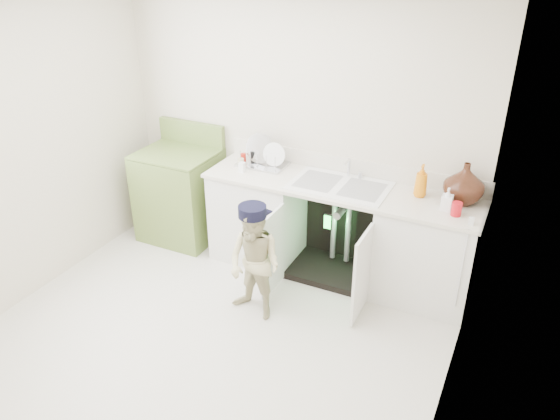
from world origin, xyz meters
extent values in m
plane|color=beige|center=(0.00, 0.00, 0.00)|extent=(3.50, 3.50, 0.00)
cube|color=beige|center=(0.00, 1.50, 1.25)|extent=(3.50, 2.50, 0.02)
cube|color=beige|center=(0.00, -1.50, 1.25)|extent=(3.50, 2.50, 0.02)
cube|color=beige|center=(-1.75, 0.00, 1.25)|extent=(2.50, 3.00, 0.02)
cube|color=beige|center=(1.75, 0.00, 1.25)|extent=(2.50, 3.00, 0.02)
plane|color=white|center=(0.00, 0.00, 2.50)|extent=(3.50, 3.50, 0.00)
cube|color=white|center=(-0.25, 1.20, 0.43)|extent=(0.80, 0.60, 0.86)
cube|color=white|center=(1.35, 1.20, 0.43)|extent=(0.80, 0.60, 0.86)
cube|color=black|center=(0.55, 1.47, 0.43)|extent=(0.80, 0.06, 0.86)
cube|color=black|center=(0.55, 1.20, 0.03)|extent=(0.80, 0.60, 0.06)
cylinder|color=gray|center=(0.48, 1.30, 0.45)|extent=(0.05, 0.05, 0.70)
cylinder|color=gray|center=(0.62, 1.30, 0.45)|extent=(0.05, 0.05, 0.70)
cylinder|color=gray|center=(0.55, 1.25, 0.62)|extent=(0.07, 0.18, 0.07)
cube|color=white|center=(0.15, 0.70, 0.40)|extent=(0.03, 0.40, 0.76)
cube|color=white|center=(0.95, 0.70, 0.40)|extent=(0.02, 0.40, 0.76)
cube|color=silver|center=(0.55, 1.20, 0.89)|extent=(2.44, 0.64, 0.03)
cube|color=silver|center=(0.55, 1.49, 0.98)|extent=(2.44, 0.02, 0.15)
cube|color=white|center=(0.55, 1.20, 0.90)|extent=(0.85, 0.55, 0.02)
cube|color=gray|center=(0.34, 1.20, 0.91)|extent=(0.34, 0.40, 0.01)
cube|color=gray|center=(0.76, 1.20, 0.91)|extent=(0.34, 0.40, 0.01)
cylinder|color=silver|center=(0.55, 1.42, 0.99)|extent=(0.03, 0.03, 0.17)
cylinder|color=silver|center=(0.55, 1.36, 1.06)|extent=(0.02, 0.14, 0.02)
cylinder|color=silver|center=(0.66, 1.42, 0.94)|extent=(0.04, 0.04, 0.06)
cylinder|color=silver|center=(1.68, 0.89, 0.55)|extent=(0.01, 0.01, 0.70)
cube|color=silver|center=(1.68, 0.98, 0.93)|extent=(0.04, 0.02, 0.06)
cube|color=silver|center=(-0.27, 1.32, 0.91)|extent=(0.45, 0.30, 0.02)
cylinder|color=silver|center=(-0.31, 1.34, 0.99)|extent=(0.28, 0.10, 0.27)
cylinder|color=white|center=(-0.14, 1.32, 0.98)|extent=(0.22, 0.06, 0.22)
cylinder|color=silver|center=(-0.45, 1.22, 0.99)|extent=(0.01, 0.01, 0.13)
cylinder|color=silver|center=(-0.36, 1.22, 0.99)|extent=(0.01, 0.01, 0.13)
cylinder|color=silver|center=(-0.27, 1.22, 0.99)|extent=(0.01, 0.01, 0.13)
cylinder|color=silver|center=(-0.17, 1.22, 0.99)|extent=(0.01, 0.01, 0.13)
cylinder|color=silver|center=(-0.08, 1.22, 0.99)|extent=(0.01, 0.01, 0.13)
imported|color=#4B2A15|center=(1.55, 1.34, 1.07)|extent=(0.32, 0.32, 0.34)
imported|color=orange|center=(1.22, 1.30, 1.04)|extent=(0.11, 0.11, 0.28)
imported|color=white|center=(1.46, 1.14, 0.99)|extent=(0.08, 0.09, 0.19)
cylinder|color=red|center=(1.55, 1.08, 0.96)|extent=(0.08, 0.08, 0.11)
cylinder|color=#AE1A0E|center=(-0.45, 1.28, 0.95)|extent=(0.05, 0.05, 0.10)
cylinder|color=#C3B98F|center=(-0.43, 1.20, 0.94)|extent=(0.06, 0.06, 0.08)
cylinder|color=black|center=(-0.37, 1.32, 0.96)|extent=(0.04, 0.04, 0.12)
cube|color=white|center=(-0.36, 1.10, 0.95)|extent=(0.05, 0.05, 0.09)
cube|color=olive|center=(-1.15, 1.18, 0.45)|extent=(0.75, 0.65, 0.90)
cube|color=olive|center=(-1.15, 1.18, 0.92)|extent=(0.75, 0.65, 0.02)
cube|color=olive|center=(-1.15, 1.46, 1.04)|extent=(0.75, 0.06, 0.24)
cylinder|color=black|center=(-1.33, 1.02, 0.91)|extent=(0.17, 0.17, 0.02)
cylinder|color=silver|center=(-1.33, 1.02, 0.92)|extent=(0.20, 0.20, 0.01)
cylinder|color=black|center=(-1.33, 1.33, 0.91)|extent=(0.17, 0.17, 0.02)
cylinder|color=silver|center=(-1.33, 1.33, 0.92)|extent=(0.20, 0.20, 0.01)
cylinder|color=black|center=(-0.96, 1.02, 0.91)|extent=(0.17, 0.17, 0.02)
cylinder|color=silver|center=(-0.96, 1.02, 0.92)|extent=(0.20, 0.20, 0.01)
cylinder|color=black|center=(-0.96, 1.33, 0.91)|extent=(0.17, 0.17, 0.02)
cylinder|color=silver|center=(-0.96, 1.33, 0.92)|extent=(0.20, 0.20, 0.01)
imported|color=beige|center=(0.17, 0.34, 0.49)|extent=(0.54, 0.46, 0.98)
cylinder|color=black|center=(0.17, 0.34, 0.95)|extent=(0.26, 0.26, 0.09)
cube|color=black|center=(0.19, 0.44, 0.92)|extent=(0.18, 0.12, 0.01)
cube|color=black|center=(0.58, 0.86, 0.72)|extent=(0.07, 0.01, 0.14)
cube|color=#26F23F|center=(0.58, 0.85, 0.72)|extent=(0.06, 0.00, 0.12)
camera|label=1|loc=(1.96, -2.88, 2.88)|focal=35.00mm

